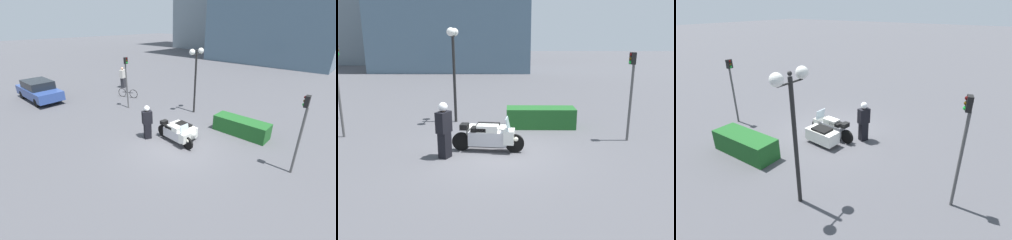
% 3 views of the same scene
% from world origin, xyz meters
% --- Properties ---
extents(ground_plane, '(160.00, 160.00, 0.00)m').
position_xyz_m(ground_plane, '(0.00, 0.00, 0.00)').
color(ground_plane, '#4C4C51').
extents(police_motorcycle, '(2.34, 1.45, 1.14)m').
position_xyz_m(police_motorcycle, '(-0.19, 0.64, 0.45)').
color(police_motorcycle, black).
rests_on(police_motorcycle, ground).
extents(officer_rider, '(0.46, 0.55, 1.72)m').
position_xyz_m(officer_rider, '(-1.54, -0.32, 0.91)').
color(officer_rider, black).
rests_on(officer_rider, ground).
extents(hedge_bush_curbside, '(2.76, 0.97, 0.81)m').
position_xyz_m(hedge_bush_curbside, '(1.69, 3.23, 0.41)').
color(hedge_bush_curbside, '#1E5623').
rests_on(hedge_bush_curbside, ground).
extents(twin_lamp_post, '(0.34, 1.21, 3.97)m').
position_xyz_m(twin_lamp_post, '(-1.92, 4.08, 3.04)').
color(twin_lamp_post, black).
rests_on(twin_lamp_post, ground).
extents(traffic_light_near, '(0.23, 0.27, 3.10)m').
position_xyz_m(traffic_light_near, '(4.61, 1.48, 2.06)').
color(traffic_light_near, '#4C4C4C').
rests_on(traffic_light_near, ground).
extents(traffic_light_far, '(0.22, 0.29, 3.35)m').
position_xyz_m(traffic_light_far, '(-5.68, 1.77, 2.21)').
color(traffic_light_far, '#4C4C4C').
rests_on(traffic_light_far, ground).
extents(parked_car_background, '(4.48, 1.79, 1.48)m').
position_xyz_m(parked_car_background, '(-11.80, -1.63, 0.77)').
color(parked_car_background, '#2D478C').
rests_on(parked_car_background, ground).
extents(pedestrian_bystander, '(0.46, 0.58, 1.80)m').
position_xyz_m(pedestrian_bystander, '(-10.05, 4.67, 0.90)').
color(pedestrian_bystander, '#2D2D33').
rests_on(pedestrian_bystander, ground).
extents(bicycle_parked, '(1.57, 0.64, 0.72)m').
position_xyz_m(bicycle_parked, '(-7.56, 3.20, 0.32)').
color(bicycle_parked, black).
rests_on(bicycle_parked, ground).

